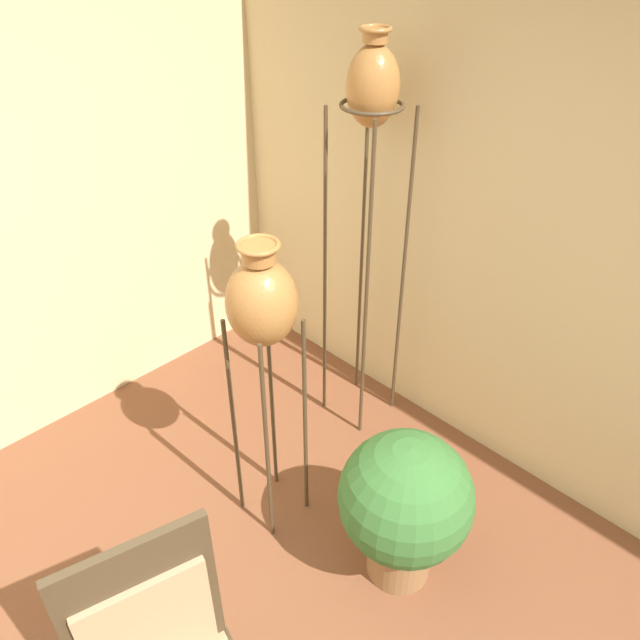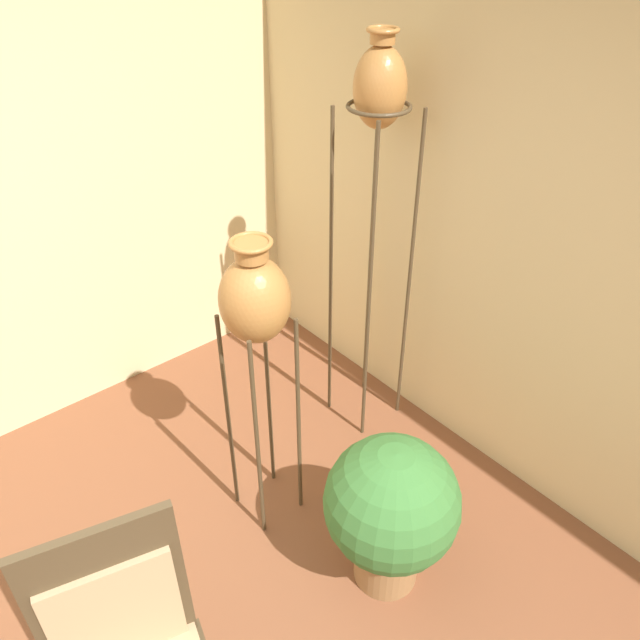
{
  "view_description": "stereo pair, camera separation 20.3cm",
  "coord_description": "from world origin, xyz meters",
  "views": [
    {
      "loc": [
        -0.27,
        -0.87,
        2.63
      ],
      "look_at": [
        1.48,
        0.89,
        0.91
      ],
      "focal_mm": 35.0,
      "sensor_mm": 36.0,
      "label": 1
    },
    {
      "loc": [
        -0.13,
        -1.01,
        2.63
      ],
      "look_at": [
        1.48,
        0.89,
        0.91
      ],
      "focal_mm": 35.0,
      "sensor_mm": 36.0,
      "label": 2
    }
  ],
  "objects": [
    {
      "name": "vase_stand_medium",
      "position": [
        1.05,
        0.78,
        1.23
      ],
      "size": [
        0.3,
        0.3,
        1.52
      ],
      "color": "#473823",
      "rests_on": "ground_plane"
    },
    {
      "name": "wall_right",
      "position": [
        2.21,
        0.0,
        1.35
      ],
      "size": [
        0.06,
        8.36,
        2.7
      ],
      "color": "beige",
      "rests_on": "ground_plane"
    },
    {
      "name": "potted_plant",
      "position": [
        1.22,
        0.11,
        0.46
      ],
      "size": [
        0.59,
        0.59,
        0.79
      ],
      "color": "olive",
      "rests_on": "ground_plane"
    },
    {
      "name": "vase_stand_tall",
      "position": [
        1.92,
        0.99,
        1.8
      ],
      "size": [
        0.32,
        0.32,
        2.15
      ],
      "color": "#473823",
      "rests_on": "ground_plane"
    }
  ]
}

